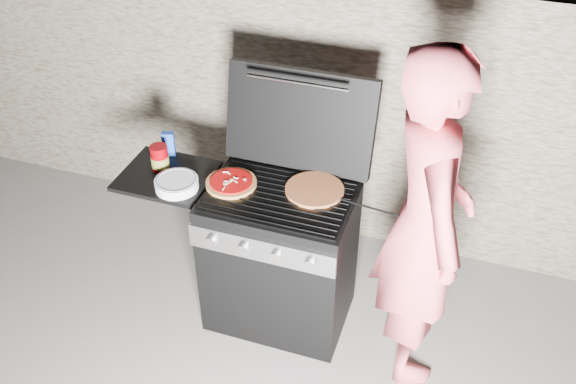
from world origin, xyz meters
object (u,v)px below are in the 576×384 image
(gas_grill, at_px, (240,249))
(sauce_jar, at_px, (160,158))
(person, at_px, (424,224))
(pizza_topped, at_px, (231,182))

(gas_grill, bearing_deg, sauce_jar, 175.62)
(gas_grill, xyz_separation_m, person, (1.03, -0.04, 0.50))
(sauce_jar, xyz_separation_m, person, (1.50, -0.08, -0.02))
(pizza_topped, bearing_deg, person, -3.16)
(pizza_topped, relative_size, person, 0.14)
(gas_grill, distance_m, pizza_topped, 0.47)
(pizza_topped, xyz_separation_m, person, (1.06, -0.06, 0.03))
(pizza_topped, height_order, person, person)
(sauce_jar, bearing_deg, gas_grill, -4.38)
(gas_grill, xyz_separation_m, pizza_topped, (-0.03, 0.01, 0.47))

